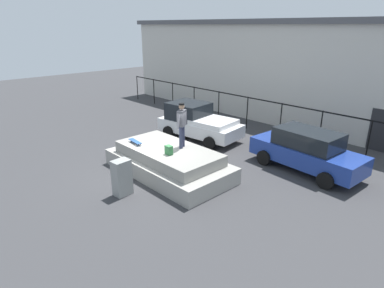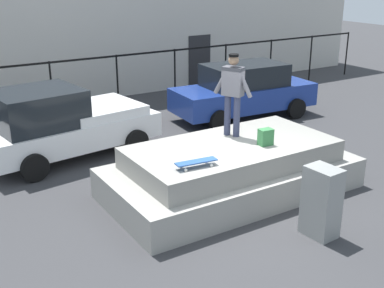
{
  "view_description": "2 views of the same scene",
  "coord_description": "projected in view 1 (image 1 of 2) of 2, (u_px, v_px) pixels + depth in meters",
  "views": [
    {
      "loc": [
        9.82,
        -7.07,
        5.61
      ],
      "look_at": [
        0.41,
        1.85,
        0.88
      ],
      "focal_mm": 30.48,
      "sensor_mm": 36.0,
      "label": 1
    },
    {
      "loc": [
        -5.35,
        -7.23,
        4.54
      ],
      "look_at": [
        0.23,
        1.62,
        0.78
      ],
      "focal_mm": 46.35,
      "sensor_mm": 36.0,
      "label": 2
    }
  ],
  "objects": [
    {
      "name": "concrete_ledge",
      "position": [
        169.0,
        162.0,
        13.0
      ],
      "size": [
        5.24,
        2.68,
        1.08
      ],
      "color": "#9E9B93",
      "rests_on": "ground_plane"
    },
    {
      "name": "car_white_pickup_near",
      "position": [
        197.0,
        122.0,
        16.95
      ],
      "size": [
        4.55,
        2.53,
        1.81
      ],
      "color": "white",
      "rests_on": "ground_plane"
    },
    {
      "name": "skateboard",
      "position": [
        135.0,
        141.0,
        13.23
      ],
      "size": [
        0.81,
        0.29,
        0.12
      ],
      "color": "#264C8C",
      "rests_on": "concrete_ledge"
    },
    {
      "name": "warehouse_building",
      "position": [
        317.0,
        69.0,
        20.68
      ],
      "size": [
        27.39,
        8.28,
        5.97
      ],
      "color": "beige",
      "rests_on": "ground_plane"
    },
    {
      "name": "fence_row",
      "position": [
        264.0,
        110.0,
        17.64
      ],
      "size": [
        24.06,
        0.06,
        1.86
      ],
      "color": "black",
      "rests_on": "ground_plane"
    },
    {
      "name": "backpack",
      "position": [
        169.0,
        150.0,
        12.1
      ],
      "size": [
        0.3,
        0.23,
        0.34
      ],
      "primitive_type": "cube",
      "rotation": [
        0.0,
        0.0,
        6.19
      ],
      "color": "#33723F",
      "rests_on": "concrete_ledge"
    },
    {
      "name": "ground_plane",
      "position": [
        152.0,
        173.0,
        13.19
      ],
      "size": [
        60.0,
        60.0,
        0.0
      ],
      "primitive_type": "plane",
      "color": "#38383A"
    },
    {
      "name": "utility_box",
      "position": [
        122.0,
        178.0,
        11.29
      ],
      "size": [
        0.48,
        0.63,
        1.29
      ],
      "primitive_type": "cube",
      "rotation": [
        0.0,
        0.0,
        0.07
      ],
      "color": "gray",
      "rests_on": "ground_plane"
    },
    {
      "name": "skateboarder",
      "position": [
        182.0,
        122.0,
        12.52
      ],
      "size": [
        0.49,
        0.84,
        1.77
      ],
      "color": "#2D334C",
      "rests_on": "concrete_ledge"
    },
    {
      "name": "car_blue_sedan_mid",
      "position": [
        307.0,
        150.0,
        13.14
      ],
      "size": [
        4.63,
        2.2,
        1.71
      ],
      "color": "navy",
      "rests_on": "ground_plane"
    }
  ]
}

